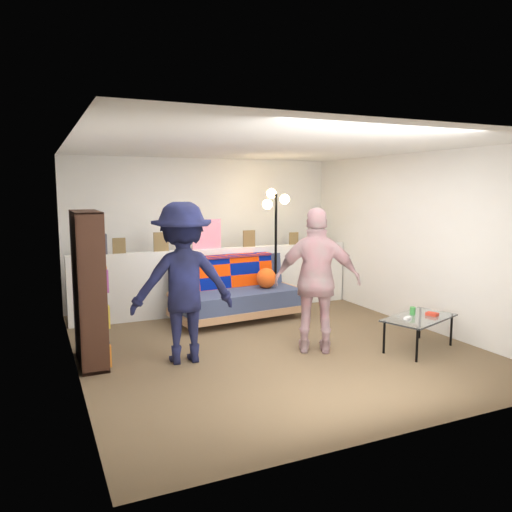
{
  "coord_description": "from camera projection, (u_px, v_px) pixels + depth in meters",
  "views": [
    {
      "loc": [
        -2.6,
        -5.38,
        1.9
      ],
      "look_at": [
        0.0,
        0.4,
        1.05
      ],
      "focal_mm": 35.0,
      "sensor_mm": 36.0,
      "label": 1
    }
  ],
  "objects": [
    {
      "name": "room_shell",
      "position": [
        254.0,
        207.0,
        6.38
      ],
      "size": [
        4.6,
        5.05,
        2.45
      ],
      "color": "silver",
      "rests_on": "ground"
    },
    {
      "name": "coffee_table",
      "position": [
        419.0,
        319.0,
        5.93
      ],
      "size": [
        1.06,
        0.81,
        0.49
      ],
      "color": "black",
      "rests_on": "ground"
    },
    {
      "name": "bookshelf",
      "position": [
        89.0,
        293.0,
        5.41
      ],
      "size": [
        0.28,
        0.84,
        1.67
      ],
      "color": "black",
      "rests_on": "ground"
    },
    {
      "name": "ground",
      "position": [
        269.0,
        344.0,
        6.18
      ],
      "size": [
        5.0,
        5.0,
        0.0
      ],
      "primitive_type": "plane",
      "color": "brown",
      "rests_on": "ground"
    },
    {
      "name": "futon_sofa",
      "position": [
        237.0,
        294.0,
        7.32
      ],
      "size": [
        1.97,
        1.08,
        0.81
      ],
      "color": "#AC7B53",
      "rests_on": "ground"
    },
    {
      "name": "person_left",
      "position": [
        183.0,
        283.0,
        5.47
      ],
      "size": [
        1.2,
        0.76,
        1.77
      ],
      "primitive_type": "imported",
      "rotation": [
        0.0,
        0.0,
        3.05
      ],
      "color": "black",
      "rests_on": "ground"
    },
    {
      "name": "ledge_decor",
      "position": [
        205.0,
        237.0,
        7.54
      ],
      "size": [
        2.97,
        0.02,
        0.45
      ],
      "color": "brown",
      "rests_on": "half_wall_ledge"
    },
    {
      "name": "floor_lamp",
      "position": [
        275.0,
        225.0,
        7.73
      ],
      "size": [
        0.44,
        0.37,
        1.91
      ],
      "color": "black",
      "rests_on": "ground"
    },
    {
      "name": "half_wall_ledge",
      "position": [
        219.0,
        280.0,
        7.74
      ],
      "size": [
        4.45,
        0.15,
        1.0
      ],
      "primitive_type": "cube",
      "color": "silver",
      "rests_on": "ground"
    },
    {
      "name": "person_right",
      "position": [
        317.0,
        281.0,
        5.78
      ],
      "size": [
        1.07,
        0.85,
        1.69
      ],
      "primitive_type": "imported",
      "rotation": [
        0.0,
        0.0,
        2.63
      ],
      "color": "pink",
      "rests_on": "ground"
    }
  ]
}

